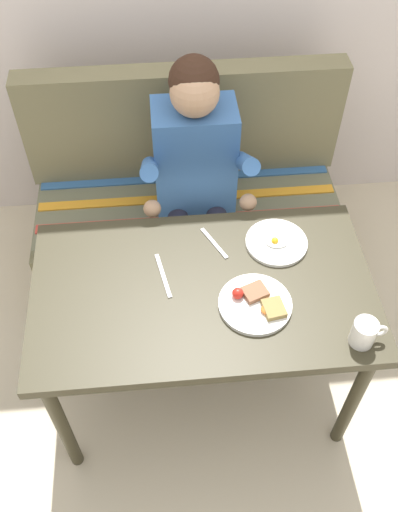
# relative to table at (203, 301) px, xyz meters

# --- Properties ---
(ground_plane) EXTENTS (8.00, 8.00, 0.00)m
(ground_plane) POSITION_rel_table_xyz_m (0.00, 0.00, -0.65)
(ground_plane) COLOR beige
(table) EXTENTS (1.20, 0.70, 0.73)m
(table) POSITION_rel_table_xyz_m (0.00, 0.00, 0.00)
(table) COLOR #35301F
(table) RESTS_ON ground
(couch) EXTENTS (1.44, 0.56, 1.00)m
(couch) POSITION_rel_table_xyz_m (0.00, 0.76, -0.32)
(couch) COLOR #6F694A
(couch) RESTS_ON ground
(person) EXTENTS (0.45, 0.61, 1.21)m
(person) POSITION_rel_table_xyz_m (0.03, 0.59, 0.09)
(person) COLOR #3865A4
(person) RESTS_ON ground
(plate_breakfast) EXTENTS (0.25, 0.25, 0.05)m
(plate_breakfast) POSITION_rel_table_xyz_m (0.17, -0.09, 0.10)
(plate_breakfast) COLOR white
(plate_breakfast) RESTS_ON table
(plate_eggs) EXTENTS (0.23, 0.23, 0.04)m
(plate_eggs) POSITION_rel_table_xyz_m (0.29, 0.17, 0.09)
(plate_eggs) COLOR white
(plate_eggs) RESTS_ON table
(coffee_mug) EXTENTS (0.12, 0.08, 0.10)m
(coffee_mug) POSITION_rel_table_xyz_m (0.49, -0.26, 0.13)
(coffee_mug) COLOR white
(coffee_mug) RESTS_ON table
(fork) EXTENTS (0.09, 0.16, 0.00)m
(fork) POSITION_rel_table_xyz_m (0.06, 0.20, 0.08)
(fork) COLOR silver
(fork) RESTS_ON table
(knife) EXTENTS (0.05, 0.20, 0.00)m
(knife) POSITION_rel_table_xyz_m (-0.14, 0.06, 0.08)
(knife) COLOR silver
(knife) RESTS_ON table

